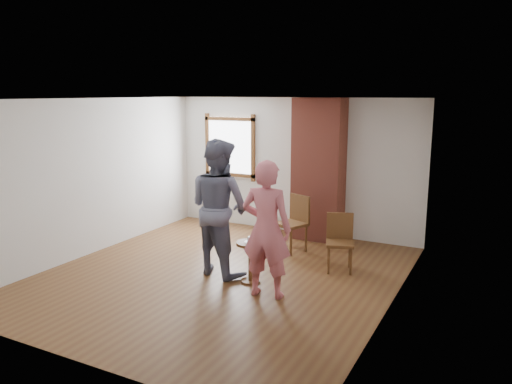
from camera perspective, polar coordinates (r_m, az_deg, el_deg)
ground at (r=7.59m, az=-4.10°, el=-9.49°), size 5.50×5.50×0.00m
room_shell at (r=7.69m, az=-2.29°, el=4.73°), size 5.04×5.52×2.62m
brick_chimney at (r=9.20m, az=7.17°, el=2.53°), size 0.90×0.50×2.60m
stoneware_crock at (r=9.71m, az=1.28°, el=-3.55°), size 0.39×0.39×0.40m
dark_pot at (r=9.87m, az=-5.42°, el=-4.08°), size 0.17×0.17×0.16m
dining_chair_left at (r=8.59m, az=4.43°, el=-3.21°), size 0.59×0.59×0.96m
dining_chair_right at (r=7.78m, az=9.55°, el=-5.28°), size 0.52×0.52×0.87m
side_table at (r=7.18m, az=-0.65°, el=-7.25°), size 0.40×0.40×0.60m
cake_plate at (r=7.12m, az=-0.65°, el=-5.71°), size 0.18×0.18×0.01m
cake_slice at (r=7.11m, az=-0.58°, el=-5.46°), size 0.08×0.07×0.06m
man at (r=7.41m, az=-4.24°, el=-1.75°), size 1.16×1.00×2.04m
person_pink at (r=6.57m, az=1.20°, el=-4.27°), size 0.72×0.52×1.85m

